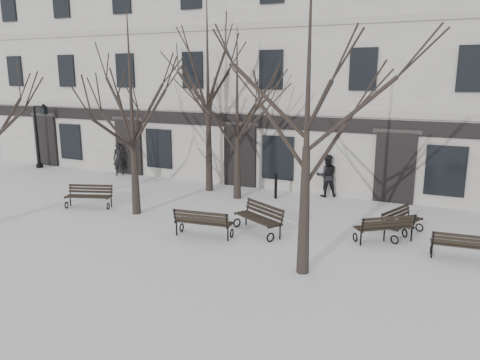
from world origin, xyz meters
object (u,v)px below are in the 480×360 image
Objects in this scene: bench_1 at (203,222)px; bench_0 at (89,195)px; tree_1 at (131,90)px; lamp_post at (40,131)px; bench_2 at (463,245)px; bench_4 at (385,227)px; bench_3 at (259,217)px; bench_5 at (401,221)px; tree_2 at (308,80)px.

bench_0 is at bearing -17.93° from bench_1.
tree_1 is 11.89m from lamp_post.
bench_2 is 2.30m from bench_4.
bench_3 is at bearing -18.20° from lamp_post.
tree_1 is 3.81× the size of bench_1.
bench_1 is 1.12× the size of bench_2.
bench_0 is 13.50m from bench_2.
lamp_post is (-21.73, 4.88, 1.64)m from bench_2.
bench_4 reaches higher than bench_2.
bench_5 is (11.65, 1.73, 0.00)m from bench_0.
bench_3 is 1.10× the size of bench_4.
lamp_post reaches higher than bench_4.
bench_2 is at bearing 126.82° from bench_4.
bench_5 is at bearing -43.97° from bench_2.
tree_1 reaches higher than bench_0.
lamp_post reaches higher than bench_1.
lamp_post is at bearing 127.73° from bench_0.
tree_2 is 4.26× the size of bench_5.
bench_0 is 1.08× the size of bench_2.
tree_2 reaches higher than bench_5.
bench_2 is 22.33m from lamp_post.
tree_1 is at bearing -33.45° from bench_4.
tree_1 is 5.65m from bench_1.
tree_2 is at bearing 25.76° from bench_4.
bench_5 reaches higher than bench_0.
tree_1 reaches higher than lamp_post.
lamp_post is at bearing -30.95° from bench_1.
bench_1 is 15.53m from lamp_post.
bench_1 is 6.47m from bench_5.
bench_5 is (2.00, 4.18, -4.54)m from tree_2.
bench_4 is at bearing 4.80° from tree_1.
bench_3 is 4.63m from bench_5.
bench_1 reaches higher than bench_2.
bench_3 is at bearing -0.81° from tree_1.
bench_3 is at bearing -147.97° from bench_1.
lamp_post is at bearing -168.79° from bench_3.
bench_5 is at bearing 64.37° from tree_2.
bench_3 is (5.12, -0.07, -4.12)m from tree_1.
bench_3 is 4.02m from bench_4.
bench_2 is 6.16m from bench_3.
tree_1 is at bearing -4.94° from bench_2.
tree_2 reaches higher than bench_1.
bench_5 is at bearing -11.78° from bench_0.
bench_0 is at bearing -150.27° from bench_3.
bench_2 is 0.48× the size of lamp_post.
bench_0 is 0.93× the size of bench_3.
tree_2 is at bearing 29.61° from bench_2.
lamp_post reaches higher than bench_2.
bench_5 is (-1.84, 1.45, 0.03)m from bench_2.
lamp_post is at bearing 154.23° from tree_1.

